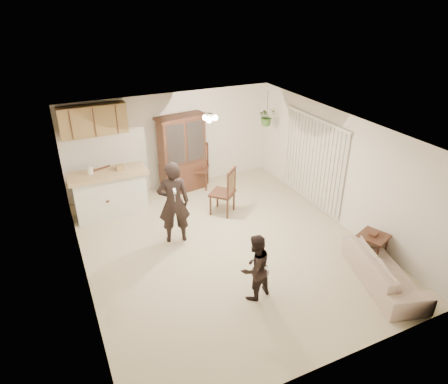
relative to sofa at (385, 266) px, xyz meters
name	(u,v)px	position (x,y,z in m)	size (l,w,h in m)	color
floor	(226,246)	(-2.10, 2.22, -0.37)	(6.50, 6.50, 0.00)	beige
ceiling	(226,131)	(-2.10, 2.22, 2.13)	(5.50, 6.50, 0.02)	silver
wall_back	(172,141)	(-2.10, 5.47, 0.88)	(5.50, 0.02, 2.50)	silver
wall_front	(334,298)	(-2.10, -1.03, 0.88)	(5.50, 0.02, 2.50)	silver
wall_left	(77,225)	(-4.85, 2.22, 0.88)	(0.02, 6.50, 2.50)	silver
wall_right	(339,169)	(0.65, 2.22, 0.88)	(0.02, 6.50, 2.50)	silver
breakfast_bar	(110,195)	(-3.95, 4.57, 0.13)	(1.60, 0.55, 1.00)	silver
bar_top	(107,174)	(-3.95, 4.57, 0.68)	(1.75, 0.70, 0.08)	tan
upper_cabinets	(93,120)	(-4.00, 5.29, 1.73)	(1.50, 0.34, 0.70)	olive
vertical_blinds	(312,161)	(0.61, 3.12, 0.73)	(0.06, 2.30, 2.10)	beige
ceiling_fixture	(210,118)	(-1.90, 3.42, 2.03)	(0.36, 0.36, 0.20)	#FFE9BF
hanging_plant	(267,116)	(0.20, 4.62, 1.48)	(0.43, 0.37, 0.48)	#2F5622
plant_cord	(267,104)	(0.20, 4.62, 1.81)	(0.01, 0.01, 0.65)	black
sofa	(385,266)	(0.00, 0.00, 0.00)	(1.87, 0.73, 0.73)	beige
adult	(174,203)	(-2.95, 2.90, 0.53)	(0.66, 0.43, 1.80)	black
child	(255,264)	(-2.29, 0.66, 0.31)	(0.66, 0.51, 1.35)	black
china_hutch	(182,154)	(-1.97, 5.10, 0.62)	(1.33, 0.67, 2.00)	#3D1E16
side_table	(371,247)	(0.29, 0.62, -0.08)	(0.66, 0.66, 0.62)	#3D1E16
chair_bar	(111,202)	(-3.96, 4.59, -0.05)	(0.65, 0.65, 1.12)	#3D1E16
chair_hutch_left	(199,175)	(-1.55, 5.07, -0.03)	(0.71, 0.71, 1.18)	#3D1E16
chair_hutch_right	(222,200)	(-1.57, 3.53, -0.04)	(0.73, 0.73, 1.16)	#3D1E16
controller_adult	(174,191)	(-3.04, 2.49, 1.01)	(0.05, 0.16, 0.05)	white
controller_child	(268,269)	(-2.22, 0.39, 0.38)	(0.03, 0.11, 0.03)	white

